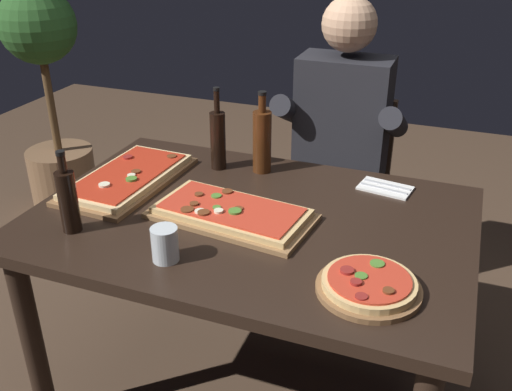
# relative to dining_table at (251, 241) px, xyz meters

# --- Properties ---
(ground_plane) EXTENTS (6.40, 6.40, 0.00)m
(ground_plane) POSITION_rel_dining_table_xyz_m (0.00, 0.00, -0.64)
(ground_plane) COLOR #4C3828
(dining_table) EXTENTS (1.40, 0.96, 0.74)m
(dining_table) POSITION_rel_dining_table_xyz_m (0.00, 0.00, 0.00)
(dining_table) COLOR black
(dining_table) RESTS_ON ground_plane
(pizza_rectangular_front) EXTENTS (0.54, 0.32, 0.05)m
(pizza_rectangular_front) POSITION_rel_dining_table_xyz_m (-0.05, -0.04, 0.12)
(pizza_rectangular_front) COLOR olive
(pizza_rectangular_front) RESTS_ON dining_table
(pizza_rectangular_left) EXTENTS (0.31, 0.54, 0.05)m
(pizza_rectangular_left) POSITION_rel_dining_table_xyz_m (-0.50, 0.07, 0.12)
(pizza_rectangular_left) COLOR brown
(pizza_rectangular_left) RESTS_ON dining_table
(pizza_round_far) EXTENTS (0.28, 0.28, 0.05)m
(pizza_round_far) POSITION_rel_dining_table_xyz_m (0.43, -0.27, 0.11)
(pizza_round_far) COLOR brown
(pizza_round_far) RESTS_ON dining_table
(wine_bottle_dark) EXTENTS (0.06, 0.06, 0.31)m
(wine_bottle_dark) POSITION_rel_dining_table_xyz_m (-0.25, 0.31, 0.21)
(wine_bottle_dark) COLOR black
(wine_bottle_dark) RESTS_ON dining_table
(oil_bottle_amber) EXTENTS (0.06, 0.06, 0.26)m
(oil_bottle_amber) POSITION_rel_dining_table_xyz_m (-0.48, -0.28, 0.20)
(oil_bottle_amber) COLOR black
(oil_bottle_amber) RESTS_ON dining_table
(vinegar_bottle_green) EXTENTS (0.07, 0.07, 0.31)m
(vinegar_bottle_green) POSITION_rel_dining_table_xyz_m (-0.09, 0.34, 0.22)
(vinegar_bottle_green) COLOR #47230F
(vinegar_bottle_green) RESTS_ON dining_table
(tumbler_near_camera) EXTENTS (0.08, 0.08, 0.10)m
(tumbler_near_camera) POSITION_rel_dining_table_xyz_m (-0.13, -0.32, 0.15)
(tumbler_near_camera) COLOR silver
(tumbler_near_camera) RESTS_ON dining_table
(napkin_cutlery_set) EXTENTS (0.20, 0.14, 0.01)m
(napkin_cutlery_set) POSITION_rel_dining_table_xyz_m (0.37, 0.35, 0.10)
(napkin_cutlery_set) COLOR white
(napkin_cutlery_set) RESTS_ON dining_table
(diner_chair) EXTENTS (0.44, 0.44, 0.87)m
(diner_chair) POSITION_rel_dining_table_xyz_m (0.12, 0.86, -0.16)
(diner_chair) COLOR #3D2B1E
(diner_chair) RESTS_ON ground_plane
(seated_diner) EXTENTS (0.53, 0.41, 1.33)m
(seated_diner) POSITION_rel_dining_table_xyz_m (0.12, 0.74, 0.10)
(seated_diner) COLOR #23232D
(seated_diner) RESTS_ON ground_plane
(potted_plant_corner) EXTENTS (0.40, 0.40, 1.28)m
(potted_plant_corner) POSITION_rel_dining_table_xyz_m (-1.57, 0.95, 0.04)
(potted_plant_corner) COLOR #846042
(potted_plant_corner) RESTS_ON ground_plane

